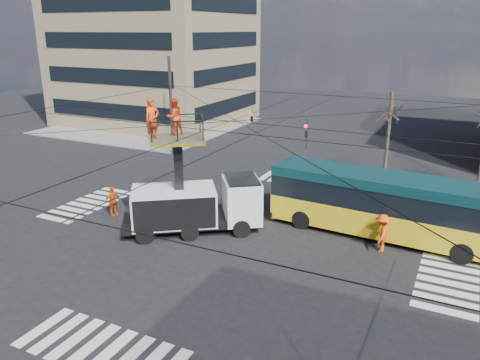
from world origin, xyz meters
The scene contains 10 objects.
ground centered at (0.00, 0.00, 0.00)m, with size 120.00×120.00×0.00m, color black.
sidewalk_nw centered at (-21.00, 21.00, 0.06)m, with size 18.00×18.00×0.12m, color slate.
crosswalks centered at (0.00, 0.00, 0.01)m, with size 22.40×22.40×0.02m, color silver, non-canonical shape.
overhead_network centered at (-0.07, 0.40, 4.29)m, with size 24.24×24.24×8.00m.
tree_a centered at (5.00, 13.50, 4.63)m, with size 2.00×2.00×6.00m.
utility_truck centered at (-2.16, -0.44, 2.18)m, with size 7.04×5.92×6.96m.
city_bus centered at (6.92, 3.14, 1.72)m, with size 12.09×3.39×3.20m.
traffic_cone centered at (-5.16, -2.35, 0.36)m, with size 0.36×0.36×0.72m, color #EC5209.
worker_ground centered at (-7.40, -0.76, 0.85)m, with size 1.00×0.42×1.70m, color #E5520E.
flagger centered at (6.95, 1.36, 0.93)m, with size 1.20×0.69×1.85m, color #FF4710.
Camera 1 is at (9.85, -19.58, 10.06)m, focal length 35.00 mm.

